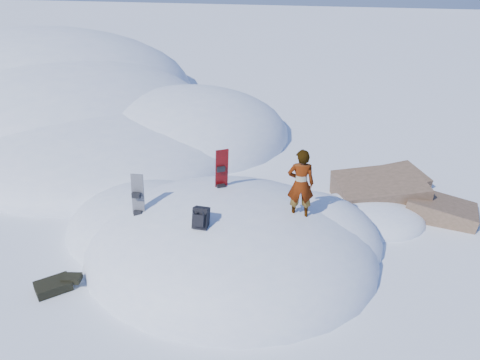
% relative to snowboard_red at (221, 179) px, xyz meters
% --- Properties ---
extents(ground, '(120.00, 120.00, 0.00)m').
position_rel_snowboard_red_xyz_m(ground, '(0.32, -0.63, -1.64)').
color(ground, white).
rests_on(ground, ground).
extents(snow_mound, '(8.00, 6.00, 3.00)m').
position_rel_snowboard_red_xyz_m(snow_mound, '(0.15, -0.39, -1.64)').
color(snow_mound, white).
rests_on(snow_mound, ground).
extents(snow_ridge, '(21.50, 18.50, 6.40)m').
position_rel_snowboard_red_xyz_m(snow_ridge, '(-10.11, 9.22, -1.64)').
color(snow_ridge, white).
rests_on(snow_ridge, ground).
extents(rock_outcrop, '(4.68, 4.41, 1.68)m').
position_rel_snowboard_red_xyz_m(rock_outcrop, '(4.04, 2.38, -1.63)').
color(rock_outcrop, brown).
rests_on(rock_outcrop, ground).
extents(snowboard_red, '(0.39, 0.37, 1.63)m').
position_rel_snowboard_red_xyz_m(snowboard_red, '(0.00, 0.00, 0.00)').
color(snowboard_red, '#AE090D').
rests_on(snowboard_red, snow_mound).
extents(snowboard_dark, '(0.29, 0.23, 1.50)m').
position_rel_snowboard_red_xyz_m(snowboard_dark, '(-1.63, -1.18, -0.26)').
color(snowboard_dark, black).
rests_on(snowboard_dark, snow_mound).
extents(backpack, '(0.33, 0.40, 0.53)m').
position_rel_snowboard_red_xyz_m(backpack, '(0.00, -1.73, -0.07)').
color(backpack, black).
rests_on(backpack, snow_mound).
extents(gear_pile, '(0.97, 0.85, 0.25)m').
position_rel_snowboard_red_xyz_m(gear_pile, '(-2.97, -2.70, -1.52)').
color(gear_pile, black).
rests_on(gear_pile, ground).
extents(person, '(0.63, 0.46, 1.58)m').
position_rel_snowboard_red_xyz_m(person, '(1.93, -0.66, 0.40)').
color(person, slate).
rests_on(person, snow_mound).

